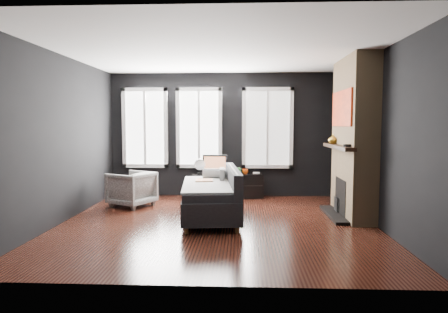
{
  "coord_description": "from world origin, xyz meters",
  "views": [
    {
      "loc": [
        0.41,
        -6.28,
        1.59
      ],
      "look_at": [
        0.1,
        0.3,
        1.05
      ],
      "focal_mm": 32.0,
      "sensor_mm": 36.0,
      "label": 1
    }
  ],
  "objects_px": {
    "book": "(253,169)",
    "monitor": "(215,163)",
    "media_console": "(227,186)",
    "mantel_vase": "(333,139)",
    "armchair": "(131,187)",
    "sofa": "(210,193)",
    "mug": "(245,171)"
  },
  "relations": [
    {
      "from": "book",
      "to": "monitor",
      "type": "bearing_deg",
      "value": -169.08
    },
    {
      "from": "media_console",
      "to": "mantel_vase",
      "type": "height_order",
      "value": "mantel_vase"
    },
    {
      "from": "armchair",
      "to": "book",
      "type": "bearing_deg",
      "value": 142.13
    },
    {
      "from": "media_console",
      "to": "book",
      "type": "height_order",
      "value": "book"
    },
    {
      "from": "book",
      "to": "mantel_vase",
      "type": "distance_m",
      "value": 2.05
    },
    {
      "from": "monitor",
      "to": "book",
      "type": "bearing_deg",
      "value": 11.21
    },
    {
      "from": "sofa",
      "to": "armchair",
      "type": "xyz_separation_m",
      "value": [
        -1.61,
        0.96,
        -0.06
      ]
    },
    {
      "from": "mug",
      "to": "mantel_vase",
      "type": "relative_size",
      "value": 0.72
    },
    {
      "from": "mug",
      "to": "armchair",
      "type": "bearing_deg",
      "value": -155.91
    },
    {
      "from": "media_console",
      "to": "monitor",
      "type": "height_order",
      "value": "monitor"
    },
    {
      "from": "armchair",
      "to": "mug",
      "type": "xyz_separation_m",
      "value": [
        2.2,
        0.99,
        0.21
      ]
    },
    {
      "from": "sofa",
      "to": "book",
      "type": "bearing_deg",
      "value": 63.67
    },
    {
      "from": "armchair",
      "to": "sofa",
      "type": "bearing_deg",
      "value": 86.29
    },
    {
      "from": "sofa",
      "to": "monitor",
      "type": "bearing_deg",
      "value": 85.64
    },
    {
      "from": "monitor",
      "to": "mug",
      "type": "relative_size",
      "value": 4.12
    },
    {
      "from": "sofa",
      "to": "book",
      "type": "xyz_separation_m",
      "value": [
        0.76,
        2.07,
        0.19
      ]
    },
    {
      "from": "media_console",
      "to": "monitor",
      "type": "distance_m",
      "value": 0.56
    },
    {
      "from": "sofa",
      "to": "monitor",
      "type": "xyz_separation_m",
      "value": [
        -0.06,
        1.91,
        0.32
      ]
    },
    {
      "from": "armchair",
      "to": "mantel_vase",
      "type": "distance_m",
      "value": 3.91
    },
    {
      "from": "sofa",
      "to": "mantel_vase",
      "type": "height_order",
      "value": "mantel_vase"
    },
    {
      "from": "media_console",
      "to": "book",
      "type": "distance_m",
      "value": 0.67
    },
    {
      "from": "media_console",
      "to": "mug",
      "type": "bearing_deg",
      "value": -7.41
    },
    {
      "from": "sofa",
      "to": "media_console",
      "type": "height_order",
      "value": "sofa"
    },
    {
      "from": "monitor",
      "to": "book",
      "type": "xyz_separation_m",
      "value": [
        0.82,
        0.16,
        -0.14
      ]
    },
    {
      "from": "media_console",
      "to": "mantel_vase",
      "type": "distance_m",
      "value": 2.53
    },
    {
      "from": "media_console",
      "to": "monitor",
      "type": "bearing_deg",
      "value": -179.32
    },
    {
      "from": "media_console",
      "to": "monitor",
      "type": "relative_size",
      "value": 2.86
    },
    {
      "from": "monitor",
      "to": "mug",
      "type": "height_order",
      "value": "monitor"
    },
    {
      "from": "sofa",
      "to": "mug",
      "type": "distance_m",
      "value": 2.04
    },
    {
      "from": "sofa",
      "to": "mug",
      "type": "height_order",
      "value": "sofa"
    },
    {
      "from": "media_console",
      "to": "mantel_vase",
      "type": "relative_size",
      "value": 8.54
    },
    {
      "from": "monitor",
      "to": "mug",
      "type": "distance_m",
      "value": 0.68
    }
  ]
}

